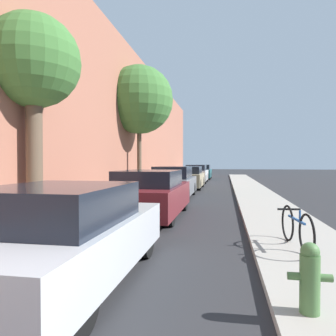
{
  "coord_description": "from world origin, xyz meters",
  "views": [
    {
      "loc": [
        1.39,
        1.9,
        1.7
      ],
      "look_at": [
        -0.43,
        12.0,
        1.5
      ],
      "focal_mm": 33.85,
      "sensor_mm": 36.0,
      "label": 1
    }
  ],
  "objects_px": {
    "parked_car_grey": "(173,183)",
    "bicycle": "(296,228)",
    "parked_car_white": "(197,174)",
    "parked_car_maroon": "(150,194)",
    "parked_car_teal": "(202,172)",
    "street_tree_near": "(34,65)",
    "fire_hydrant": "(310,277)",
    "street_tree_far": "(139,100)",
    "parked_car_champagne": "(188,178)",
    "parked_car_silver": "(63,236)"
  },
  "relations": [
    {
      "from": "parked_car_grey",
      "to": "bicycle",
      "type": "relative_size",
      "value": 2.58
    },
    {
      "from": "parked_car_white",
      "to": "parked_car_maroon",
      "type": "bearing_deg",
      "value": -89.93
    },
    {
      "from": "parked_car_maroon",
      "to": "parked_car_grey",
      "type": "relative_size",
      "value": 1.01
    },
    {
      "from": "parked_car_teal",
      "to": "parked_car_white",
      "type": "bearing_deg",
      "value": -90.06
    },
    {
      "from": "street_tree_near",
      "to": "fire_hydrant",
      "type": "xyz_separation_m",
      "value": [
        5.81,
        -4.09,
        -3.74
      ]
    },
    {
      "from": "street_tree_far",
      "to": "parked_car_maroon",
      "type": "bearing_deg",
      "value": -72.03
    },
    {
      "from": "parked_car_grey",
      "to": "parked_car_champagne",
      "type": "height_order",
      "value": "parked_car_grey"
    },
    {
      "from": "parked_car_grey",
      "to": "street_tree_far",
      "type": "bearing_deg",
      "value": 138.09
    },
    {
      "from": "parked_car_silver",
      "to": "parked_car_teal",
      "type": "relative_size",
      "value": 0.99
    },
    {
      "from": "parked_car_white",
      "to": "bicycle",
      "type": "bearing_deg",
      "value": -79.74
    },
    {
      "from": "parked_car_silver",
      "to": "parked_car_champagne",
      "type": "xyz_separation_m",
      "value": [
        -0.09,
        15.9,
        0.02
      ]
    },
    {
      "from": "street_tree_far",
      "to": "parked_car_silver",
      "type": "bearing_deg",
      "value": -79.29
    },
    {
      "from": "parked_car_grey",
      "to": "parked_car_white",
      "type": "xyz_separation_m",
      "value": [
        0.11,
        11.1,
        0.01
      ]
    },
    {
      "from": "parked_car_grey",
      "to": "parked_car_champagne",
      "type": "distance_m",
      "value": 5.23
    },
    {
      "from": "parked_car_silver",
      "to": "bicycle",
      "type": "height_order",
      "value": "parked_car_silver"
    },
    {
      "from": "parked_car_white",
      "to": "parked_car_teal",
      "type": "xyz_separation_m",
      "value": [
        0.01,
        5.43,
        -0.03
      ]
    },
    {
      "from": "parked_car_grey",
      "to": "street_tree_far",
      "type": "relative_size",
      "value": 0.66
    },
    {
      "from": "parked_car_silver",
      "to": "street_tree_near",
      "type": "height_order",
      "value": "street_tree_near"
    },
    {
      "from": "parked_car_grey",
      "to": "parked_car_silver",
      "type": "bearing_deg",
      "value": -89.08
    },
    {
      "from": "parked_car_teal",
      "to": "street_tree_far",
      "type": "xyz_separation_m",
      "value": [
        -2.34,
        -14.54,
        4.39
      ]
    },
    {
      "from": "parked_car_maroon",
      "to": "parked_car_white",
      "type": "bearing_deg",
      "value": 90.07
    },
    {
      "from": "parked_car_silver",
      "to": "parked_car_champagne",
      "type": "distance_m",
      "value": 15.9
    },
    {
      "from": "parked_car_maroon",
      "to": "bicycle",
      "type": "relative_size",
      "value": 2.6
    },
    {
      "from": "parked_car_maroon",
      "to": "street_tree_near",
      "type": "distance_m",
      "value": 4.84
    },
    {
      "from": "parked_car_silver",
      "to": "street_tree_far",
      "type": "height_order",
      "value": "street_tree_far"
    },
    {
      "from": "fire_hydrant",
      "to": "parked_car_grey",
      "type": "bearing_deg",
      "value": 106.18
    },
    {
      "from": "fire_hydrant",
      "to": "bicycle",
      "type": "height_order",
      "value": "fire_hydrant"
    },
    {
      "from": "parked_car_maroon",
      "to": "parked_car_grey",
      "type": "bearing_deg",
      "value": 91.44
    },
    {
      "from": "parked_car_silver",
      "to": "fire_hydrant",
      "type": "relative_size",
      "value": 5.63
    },
    {
      "from": "parked_car_silver",
      "to": "parked_car_champagne",
      "type": "bearing_deg",
      "value": 90.31
    },
    {
      "from": "parked_car_champagne",
      "to": "street_tree_far",
      "type": "height_order",
      "value": "street_tree_far"
    },
    {
      "from": "parked_car_white",
      "to": "parked_car_teal",
      "type": "distance_m",
      "value": 5.43
    },
    {
      "from": "parked_car_maroon",
      "to": "bicycle",
      "type": "distance_m",
      "value": 4.92
    },
    {
      "from": "parked_car_silver",
      "to": "parked_car_champagne",
      "type": "relative_size",
      "value": 0.99
    },
    {
      "from": "street_tree_near",
      "to": "parked_car_teal",
      "type": "bearing_deg",
      "value": 83.61
    },
    {
      "from": "parked_car_silver",
      "to": "street_tree_near",
      "type": "relative_size",
      "value": 0.77
    },
    {
      "from": "street_tree_near",
      "to": "parked_car_grey",
      "type": "bearing_deg",
      "value": 70.57
    },
    {
      "from": "parked_car_maroon",
      "to": "fire_hydrant",
      "type": "bearing_deg",
      "value": -62.43
    },
    {
      "from": "street_tree_far",
      "to": "bicycle",
      "type": "relative_size",
      "value": 3.91
    },
    {
      "from": "parked_car_white",
      "to": "street_tree_near",
      "type": "relative_size",
      "value": 0.84
    },
    {
      "from": "street_tree_far",
      "to": "parked_car_teal",
      "type": "bearing_deg",
      "value": 80.85
    },
    {
      "from": "bicycle",
      "to": "parked_car_white",
      "type": "bearing_deg",
      "value": 93.94
    },
    {
      "from": "parked_car_grey",
      "to": "street_tree_near",
      "type": "height_order",
      "value": "street_tree_near"
    },
    {
      "from": "parked_car_champagne",
      "to": "parked_car_teal",
      "type": "bearing_deg",
      "value": 89.82
    },
    {
      "from": "parked_car_maroon",
      "to": "bicycle",
      "type": "bearing_deg",
      "value": -43.61
    },
    {
      "from": "parked_car_maroon",
      "to": "street_tree_far",
      "type": "relative_size",
      "value": 0.67
    },
    {
      "from": "parked_car_champagne",
      "to": "fire_hydrant",
      "type": "xyz_separation_m",
      "value": [
        3.19,
        -16.51,
        -0.18
      ]
    },
    {
      "from": "parked_car_silver",
      "to": "street_tree_far",
      "type": "bearing_deg",
      "value": 100.71
    },
    {
      "from": "parked_car_white",
      "to": "parked_car_teal",
      "type": "relative_size",
      "value": 1.09
    },
    {
      "from": "parked_car_teal",
      "to": "fire_hydrant",
      "type": "height_order",
      "value": "parked_car_teal"
    }
  ]
}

